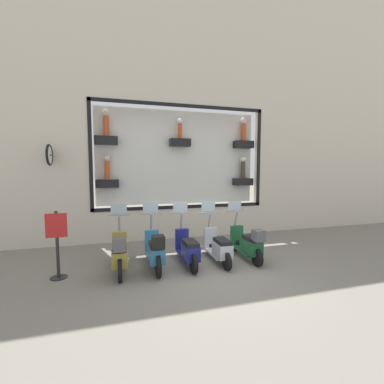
{
  "coord_description": "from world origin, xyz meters",
  "views": [
    {
      "loc": [
        -5.61,
        2.18,
        2.47
      ],
      "look_at": [
        2.12,
        -0.01,
        1.79
      ],
      "focal_mm": 24.0,
      "sensor_mm": 36.0,
      "label": 1
    }
  ],
  "objects_px": {
    "scooter_silver_1": "(218,247)",
    "shop_sign_post": "(57,243)",
    "scooter_green_0": "(248,244)",
    "scooter_teal_3": "(155,251)",
    "scooter_navy_2": "(188,249)",
    "scooter_olive_4": "(120,254)"
  },
  "relations": [
    {
      "from": "scooter_silver_1",
      "to": "scooter_olive_4",
      "type": "height_order",
      "value": "scooter_olive_4"
    },
    {
      "from": "scooter_navy_2",
      "to": "shop_sign_post",
      "type": "relative_size",
      "value": 1.16
    },
    {
      "from": "shop_sign_post",
      "to": "scooter_navy_2",
      "type": "bearing_deg",
      "value": -90.59
    },
    {
      "from": "scooter_green_0",
      "to": "scooter_navy_2",
      "type": "xyz_separation_m",
      "value": [
        0.07,
        1.7,
        -0.03
      ]
    },
    {
      "from": "scooter_teal_3",
      "to": "scooter_olive_4",
      "type": "height_order",
      "value": "scooter_teal_3"
    },
    {
      "from": "scooter_navy_2",
      "to": "scooter_teal_3",
      "type": "relative_size",
      "value": 1.0
    },
    {
      "from": "scooter_navy_2",
      "to": "scooter_teal_3",
      "type": "height_order",
      "value": "scooter_teal_3"
    },
    {
      "from": "scooter_green_0",
      "to": "scooter_silver_1",
      "type": "bearing_deg",
      "value": 85.74
    },
    {
      "from": "scooter_green_0",
      "to": "scooter_teal_3",
      "type": "distance_m",
      "value": 2.55
    },
    {
      "from": "scooter_olive_4",
      "to": "shop_sign_post",
      "type": "height_order",
      "value": "scooter_olive_4"
    },
    {
      "from": "scooter_silver_1",
      "to": "shop_sign_post",
      "type": "distance_m",
      "value": 3.93
    },
    {
      "from": "scooter_silver_1",
      "to": "scooter_navy_2",
      "type": "xyz_separation_m",
      "value": [
        0.0,
        0.85,
        0.01
      ]
    },
    {
      "from": "scooter_silver_1",
      "to": "shop_sign_post",
      "type": "relative_size",
      "value": 1.15
    },
    {
      "from": "scooter_green_0",
      "to": "scooter_olive_4",
      "type": "relative_size",
      "value": 0.99
    },
    {
      "from": "scooter_navy_2",
      "to": "shop_sign_post",
      "type": "bearing_deg",
      "value": 89.41
    },
    {
      "from": "scooter_green_0",
      "to": "scooter_olive_4",
      "type": "bearing_deg",
      "value": 89.79
    },
    {
      "from": "scooter_silver_1",
      "to": "shop_sign_post",
      "type": "height_order",
      "value": "scooter_silver_1"
    },
    {
      "from": "scooter_teal_3",
      "to": "shop_sign_post",
      "type": "relative_size",
      "value": 1.16
    },
    {
      "from": "scooter_green_0",
      "to": "scooter_olive_4",
      "type": "distance_m",
      "value": 3.4
    },
    {
      "from": "scooter_green_0",
      "to": "scooter_teal_3",
      "type": "relative_size",
      "value": 0.99
    },
    {
      "from": "scooter_navy_2",
      "to": "scooter_olive_4",
      "type": "xyz_separation_m",
      "value": [
        -0.05,
        1.7,
        0.06
      ]
    },
    {
      "from": "scooter_olive_4",
      "to": "scooter_navy_2",
      "type": "bearing_deg",
      "value": -88.17
    }
  ]
}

